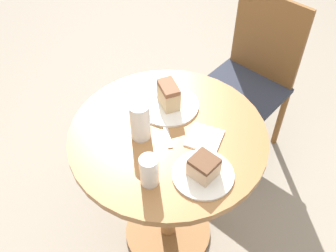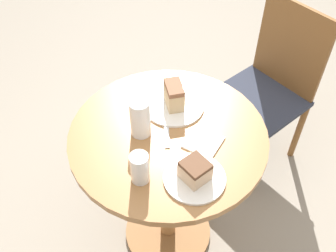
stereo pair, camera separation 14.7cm
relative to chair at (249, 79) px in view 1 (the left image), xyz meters
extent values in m
plane|color=gray|center=(0.01, -0.81, -0.48)|extent=(8.00, 8.00, 0.00)
cylinder|color=#9E6B3D|center=(0.01, -0.81, -0.47)|extent=(0.44, 0.44, 0.03)
cylinder|color=#9E6B3D|center=(0.01, -0.81, -0.09)|extent=(0.07, 0.07, 0.72)
cylinder|color=#9E6B3D|center=(0.01, -0.81, 0.28)|extent=(0.77, 0.77, 0.03)
cylinder|color=brown|center=(-0.23, -0.24, -0.27)|extent=(0.04, 0.04, 0.42)
cylinder|color=brown|center=(0.16, -0.29, -0.27)|extent=(0.04, 0.04, 0.42)
cylinder|color=brown|center=(-0.18, 0.14, -0.27)|extent=(0.04, 0.04, 0.42)
cylinder|color=brown|center=(0.21, 0.09, -0.27)|extent=(0.04, 0.04, 0.42)
cube|color=#2D3342|center=(-0.01, -0.07, -0.05)|extent=(0.48, 0.48, 0.03)
cube|color=brown|center=(0.02, 0.13, 0.20)|extent=(0.41, 0.07, 0.49)
cylinder|color=silver|center=(-0.07, -0.68, 0.30)|extent=(0.25, 0.25, 0.01)
cylinder|color=silver|center=(0.22, -0.90, 0.30)|extent=(0.22, 0.22, 0.01)
cube|color=tan|center=(-0.07, -0.68, 0.35)|extent=(0.12, 0.11, 0.08)
cube|color=brown|center=(-0.07, -0.68, 0.40)|extent=(0.12, 0.11, 0.02)
cube|color=beige|center=(0.22, -0.90, 0.34)|extent=(0.10, 0.10, 0.06)
cube|color=brown|center=(0.22, -0.90, 0.37)|extent=(0.10, 0.09, 0.02)
cylinder|color=beige|center=(0.08, -1.03, 0.34)|extent=(0.06, 0.06, 0.09)
cylinder|color=white|center=(0.08, -1.03, 0.36)|extent=(0.06, 0.06, 0.12)
cylinder|color=silver|center=(-0.07, -0.87, 0.35)|extent=(0.07, 0.07, 0.10)
cylinder|color=white|center=(-0.07, -0.87, 0.38)|extent=(0.08, 0.08, 0.16)
cube|color=white|center=(0.14, -0.75, 0.30)|extent=(0.15, 0.15, 0.01)
cube|color=silver|center=(0.00, -0.81, 0.30)|extent=(0.13, 0.13, 0.00)
camera|label=1|loc=(0.57, -1.64, 1.41)|focal=42.00mm
camera|label=2|loc=(0.69, -1.55, 1.41)|focal=42.00mm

